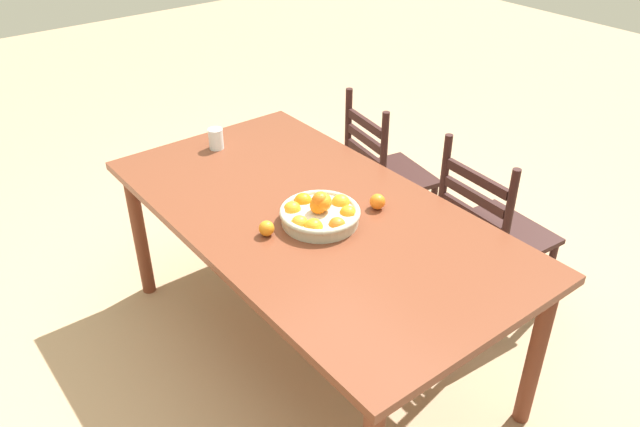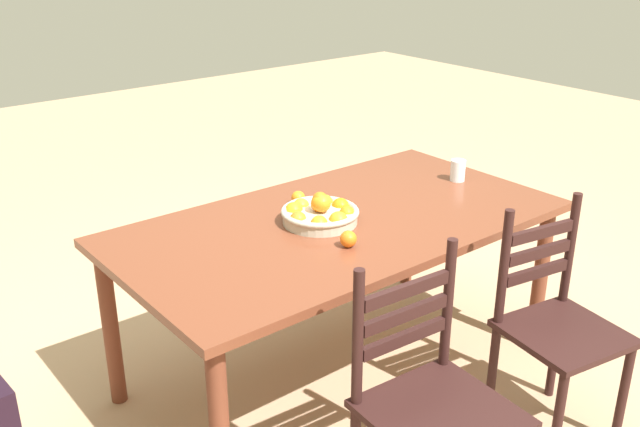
# 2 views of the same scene
# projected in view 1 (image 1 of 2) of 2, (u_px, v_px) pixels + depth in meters

# --- Properties ---
(ground_plane) EXTENTS (12.00, 12.00, 0.00)m
(ground_plane) POSITION_uv_depth(u_px,v_px,m) (313.00, 346.00, 2.97)
(ground_plane) COLOR tan
(dining_table) EXTENTS (1.86, 0.99, 0.74)m
(dining_table) POSITION_uv_depth(u_px,v_px,m) (312.00, 227.00, 2.61)
(dining_table) COLOR brown
(dining_table) RESTS_ON ground
(chair_near_window) EXTENTS (0.47, 0.47, 0.92)m
(chair_near_window) POSITION_uv_depth(u_px,v_px,m) (490.00, 235.00, 2.95)
(chair_near_window) COLOR black
(chair_near_window) RESTS_ON ground
(chair_by_cabinet) EXTENTS (0.46, 0.46, 0.92)m
(chair_by_cabinet) POSITION_uv_depth(u_px,v_px,m) (384.00, 178.00, 3.41)
(chair_by_cabinet) COLOR black
(chair_by_cabinet) RESTS_ON ground
(fruit_bowl) EXTENTS (0.32, 0.32, 0.13)m
(fruit_bowl) POSITION_uv_depth(u_px,v_px,m) (320.00, 213.00, 2.48)
(fruit_bowl) COLOR #BDB69F
(fruit_bowl) RESTS_ON dining_table
(orange_loose_0) EXTENTS (0.06, 0.06, 0.06)m
(orange_loose_0) POSITION_uv_depth(u_px,v_px,m) (267.00, 228.00, 2.41)
(orange_loose_0) COLOR orange
(orange_loose_0) RESTS_ON dining_table
(orange_loose_1) EXTENTS (0.06, 0.06, 0.06)m
(orange_loose_1) POSITION_uv_depth(u_px,v_px,m) (378.00, 202.00, 2.57)
(orange_loose_1) COLOR orange
(orange_loose_1) RESTS_ON dining_table
(drinking_glass) EXTENTS (0.07, 0.07, 0.10)m
(drinking_glass) POSITION_uv_depth(u_px,v_px,m) (216.00, 139.00, 3.03)
(drinking_glass) COLOR silver
(drinking_glass) RESTS_ON dining_table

